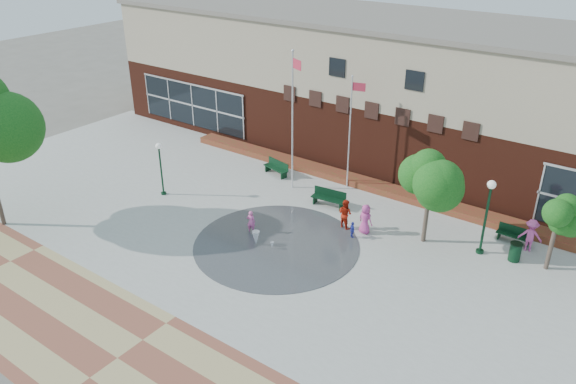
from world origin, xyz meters
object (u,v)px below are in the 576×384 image
Objects in this scene: flagpole_right at (351,127)px; bench_left at (276,170)px; flagpole_left at (293,115)px; child_splash at (251,222)px; trash_can at (515,252)px.

bench_left is at bearing -179.65° from flagpole_right.
child_splash is (1.34, -5.62, -4.06)m from flagpole_left.
flagpole_right is 11.47m from trash_can.
trash_can reaches higher than bench_left.
flagpole_right is (2.64, 2.11, -0.80)m from flagpole_left.
bench_left is 2.01× the size of trash_can.
flagpole_left reaches higher than flagpole_right.
flagpole_left is 3.48m from flagpole_right.
flagpole_right is 3.56× the size of bench_left.
trash_can is at bearing 23.58° from flagpole_left.
flagpole_left is 1.21× the size of flagpole_right.
flagpole_right is 8.49m from child_splash.
flagpole_right reaches higher than bench_left.
bench_left is at bearing 179.56° from flagpole_left.
flagpole_right is 5.51× the size of child_splash.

